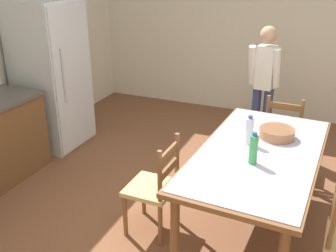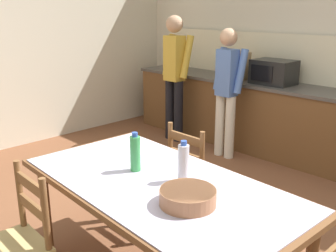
# 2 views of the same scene
# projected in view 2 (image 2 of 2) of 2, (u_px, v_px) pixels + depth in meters

# --- Properties ---
(ground_plane) EXTENTS (8.32, 8.32, 0.00)m
(ground_plane) POSITION_uv_depth(u_px,v_px,m) (192.00, 236.00, 3.28)
(ground_plane) COLOR brown
(wall_left) EXTENTS (0.12, 5.20, 2.90)m
(wall_left) POSITION_uv_depth(u_px,v_px,m) (7.00, 38.00, 5.09)
(wall_left) COLOR beige
(wall_left) RESTS_ON ground
(kitchen_counter) EXTENTS (3.38, 0.66, 0.91)m
(kitchen_counter) POSITION_uv_depth(u_px,v_px,m) (240.00, 111.00, 5.42)
(kitchen_counter) COLOR brown
(kitchen_counter) RESTS_ON ground
(counter_splashback) EXTENTS (3.34, 0.03, 0.60)m
(counter_splashback) POSITION_uv_depth(u_px,v_px,m) (256.00, 55.00, 5.41)
(counter_splashback) COLOR beige
(counter_splashback) RESTS_ON kitchen_counter
(microwave) EXTENTS (0.50, 0.39, 0.30)m
(microwave) POSITION_uv_depth(u_px,v_px,m) (274.00, 72.00, 4.90)
(microwave) COLOR black
(microwave) RESTS_ON kitchen_counter
(paper_bag) EXTENTS (0.24, 0.16, 0.36)m
(paper_bag) POSITION_uv_depth(u_px,v_px,m) (240.00, 66.00, 5.23)
(paper_bag) COLOR tan
(paper_bag) RESTS_ON kitchen_counter
(dining_table) EXTENTS (1.97, 1.08, 0.78)m
(dining_table) POSITION_uv_depth(u_px,v_px,m) (159.00, 193.00, 2.51)
(dining_table) COLOR brown
(dining_table) RESTS_ON ground
(bottle_near_centre) EXTENTS (0.07, 0.07, 0.27)m
(bottle_near_centre) POSITION_uv_depth(u_px,v_px,m) (135.00, 153.00, 2.62)
(bottle_near_centre) COLOR green
(bottle_near_centre) RESTS_ON dining_table
(bottle_off_centre) EXTENTS (0.07, 0.07, 0.27)m
(bottle_off_centre) POSITION_uv_depth(u_px,v_px,m) (184.00, 163.00, 2.46)
(bottle_off_centre) COLOR silver
(bottle_off_centre) RESTS_ON dining_table
(serving_bowl) EXTENTS (0.32, 0.32, 0.09)m
(serving_bowl) POSITION_uv_depth(u_px,v_px,m) (188.00, 196.00, 2.19)
(serving_bowl) COLOR #9E6642
(serving_bowl) RESTS_ON dining_table
(chair_side_far_left) EXTENTS (0.42, 0.40, 0.91)m
(chair_side_far_left) POSITION_uv_depth(u_px,v_px,m) (196.00, 175.00, 3.39)
(chair_side_far_left) COLOR brown
(chair_side_far_left) RESTS_ON ground
(chair_side_near_left) EXTENTS (0.43, 0.41, 0.91)m
(chair_side_near_left) POSITION_uv_depth(u_px,v_px,m) (15.00, 246.00, 2.39)
(chair_side_near_left) COLOR brown
(chair_side_near_left) RESTS_ON ground
(person_at_sink) EXTENTS (0.44, 0.30, 1.74)m
(person_at_sink) POSITION_uv_depth(u_px,v_px,m) (175.00, 72.00, 5.43)
(person_at_sink) COLOR black
(person_at_sink) RESTS_ON ground
(person_at_counter) EXTENTS (0.40, 0.28, 1.60)m
(person_at_counter) POSITION_uv_depth(u_px,v_px,m) (227.00, 87.00, 4.81)
(person_at_counter) COLOR silver
(person_at_counter) RESTS_ON ground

